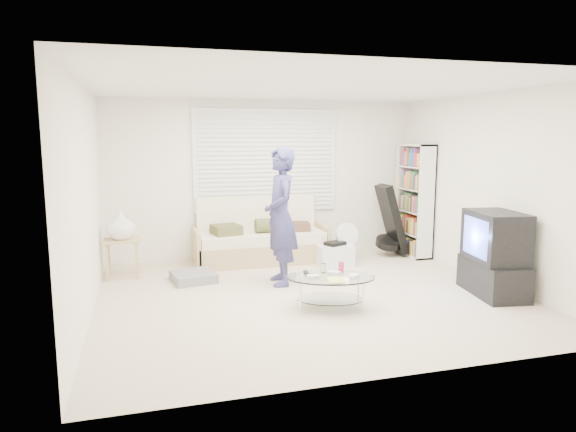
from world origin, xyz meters
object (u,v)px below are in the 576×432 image
object	(u,v)px
bookshelf	(414,200)
coffee_table	(331,282)
tv_unit	(494,255)
futon_sofa	(260,241)

from	to	relation	value
bookshelf	coffee_table	xyz separation A→B (m)	(-2.23, -2.13, -0.61)
tv_unit	bookshelf	bearing A→B (deg)	86.72
futon_sofa	bookshelf	size ratio (longest dim) A/B	1.13
tv_unit	coffee_table	xyz separation A→B (m)	(-2.10, 0.06, -0.20)
futon_sofa	bookshelf	distance (m)	2.58
tv_unit	futon_sofa	bearing A→B (deg)	134.20
futon_sofa	tv_unit	world-z (taller)	tv_unit
coffee_table	tv_unit	bearing A→B (deg)	-1.61
coffee_table	bookshelf	bearing A→B (deg)	43.64
futon_sofa	bookshelf	xyz separation A→B (m)	(2.50, -0.26, 0.58)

